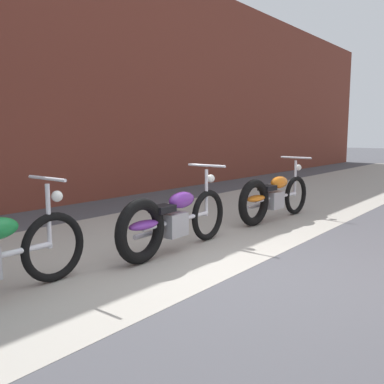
% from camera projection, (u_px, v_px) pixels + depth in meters
% --- Properties ---
extents(ground_plane, '(80.00, 80.00, 0.00)m').
position_uv_depth(ground_plane, '(233.00, 277.00, 4.24)').
color(ground_plane, '#47474C').
extents(sidewalk_slab, '(36.00, 3.50, 0.01)m').
position_uv_depth(sidewalk_slab, '(116.00, 247.00, 5.32)').
color(sidewalk_slab, '#9E998E').
rests_on(sidewalk_slab, ground).
extents(motorcycle_purple, '(2.01, 0.58, 1.03)m').
position_uv_depth(motorcycle_purple, '(169.00, 221.00, 5.01)').
color(motorcycle_purple, black).
rests_on(motorcycle_purple, ground).
extents(motorcycle_orange, '(2.01, 0.58, 1.03)m').
position_uv_depth(motorcycle_orange, '(271.00, 197.00, 6.88)').
color(motorcycle_orange, black).
rests_on(motorcycle_orange, ground).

